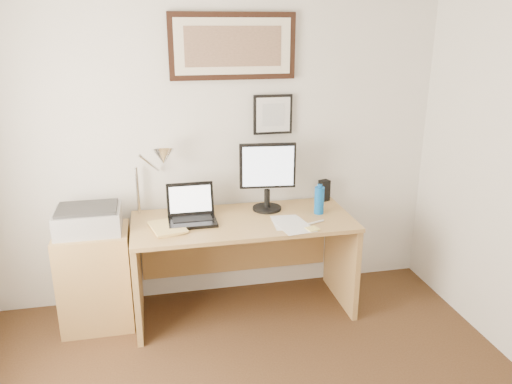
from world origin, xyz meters
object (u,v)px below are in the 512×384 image
object	(u,v)px
water_bottle	(319,200)
book	(152,230)
printer	(88,219)
lcd_monitor	(268,173)
side_cabinet	(96,278)
laptop	(192,213)
desk	(241,244)

from	to	relation	value
water_bottle	book	bearing A→B (deg)	-175.47
water_bottle	book	world-z (taller)	water_bottle
printer	lcd_monitor	bearing A→B (deg)	4.54
side_cabinet	water_bottle	xyz separation A→B (m)	(1.65, -0.04, 0.49)
book	laptop	bearing A→B (deg)	26.65
book	desk	world-z (taller)	book
side_cabinet	desk	world-z (taller)	desk
book	printer	world-z (taller)	printer
lcd_monitor	printer	distance (m)	1.32
laptop	lcd_monitor	bearing A→B (deg)	10.40
lcd_monitor	side_cabinet	bearing A→B (deg)	-175.08
water_bottle	desk	distance (m)	0.68
side_cabinet	printer	bearing A→B (deg)	138.48
book	laptop	distance (m)	0.32
side_cabinet	book	world-z (taller)	book
lcd_monitor	printer	bearing A→B (deg)	-175.46
laptop	side_cabinet	bearing A→B (deg)	-179.70
lcd_monitor	water_bottle	bearing A→B (deg)	-22.81
desk	printer	world-z (taller)	printer
book	lcd_monitor	distance (m)	0.95
desk	water_bottle	bearing A→B (deg)	-7.51
desk	book	bearing A→B (deg)	-165.00
book	water_bottle	bearing A→B (deg)	4.53
book	printer	distance (m)	0.46
water_bottle	desk	size ratio (longest dim) A/B	0.13
book	lcd_monitor	bearing A→B (deg)	16.04
lcd_monitor	printer	size ratio (longest dim) A/B	1.18
side_cabinet	lcd_monitor	size ratio (longest dim) A/B	1.40
water_bottle	laptop	distance (m)	0.95
laptop	water_bottle	bearing A→B (deg)	-2.72
side_cabinet	book	distance (m)	0.59
desk	lcd_monitor	xyz separation A→B (m)	(0.22, 0.08, 0.53)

